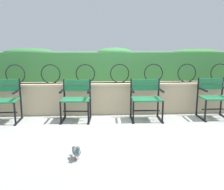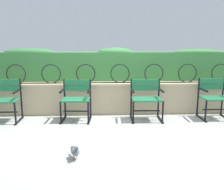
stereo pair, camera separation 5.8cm
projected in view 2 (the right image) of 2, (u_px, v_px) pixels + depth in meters
The scene contains 9 objects.
ground_plane at pixel (112, 123), 5.01m from camera, with size 60.00×60.00×0.00m, color #9E9E99.
stone_wall at pixel (111, 98), 5.65m from camera, with size 7.04×0.41×0.69m.
iron_arch_fence at pixel (104, 75), 5.47m from camera, with size 6.50×0.02×0.42m.
hedge_row at pixel (110, 65), 5.92m from camera, with size 6.90×0.49×0.76m.
park_chair_leftmost at pixel (4, 99), 5.05m from camera, with size 0.61×0.53×0.84m.
park_chair_centre_left at pixel (76, 98), 5.12m from camera, with size 0.61×0.55×0.82m.
park_chair_centre_right at pixel (146, 98), 5.16m from camera, with size 0.63×0.53×0.83m.
park_chair_rightmost at pixel (214, 97), 5.25m from camera, with size 0.59×0.53×0.83m.
pigeon_near_chairs at pixel (75, 151), 3.42m from camera, with size 0.15×0.29×0.22m.
Camera 2 is at (-0.20, -4.79, 1.56)m, focal length 40.27 mm.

